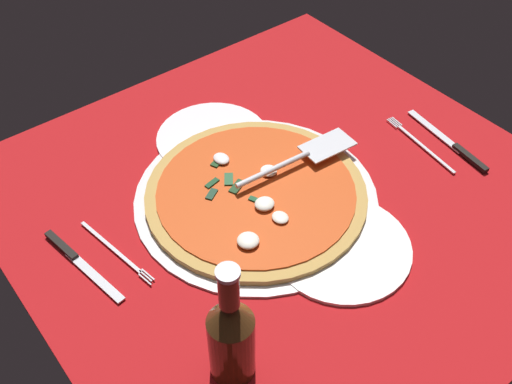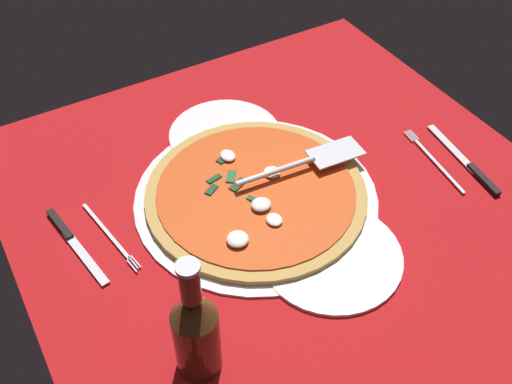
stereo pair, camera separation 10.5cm
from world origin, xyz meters
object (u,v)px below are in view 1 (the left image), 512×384
dinner_plate_left (341,247)px  beer_bottle (231,336)px  place_setting_near (437,146)px  pizza_server (301,157)px  pizza (256,193)px  dinner_plate_right (213,139)px  place_setting_far (96,258)px

dinner_plate_left → beer_bottle: size_ratio=1.04×
place_setting_near → pizza_server: bearing=74.4°
dinner_plate_left → pizza_server: (17.65, -6.72, 3.39)cm
pizza → beer_bottle: size_ratio=1.75×
dinner_plate_right → pizza_server: bearing=-157.7°
place_setting_far → beer_bottle: size_ratio=0.92×
dinner_plate_left → pizza_server: pizza_server is taller
dinner_plate_right → place_setting_far: 33.85cm
place_setting_near → dinner_plate_left: bearing=109.6°
place_setting_near → place_setting_far: same height
place_setting_far → beer_bottle: 30.59cm
beer_bottle → pizza_server: bearing=-54.3°
dinner_plate_left → pizza: size_ratio=0.59×
pizza_server → place_setting_near: size_ratio=1.16×
place_setting_near → dinner_plate_right: bearing=56.7°
dinner_plate_left → pizza: (17.30, 3.77, 1.04)cm
pizza → place_setting_far: (5.48, 28.19, -1.18)cm
place_setting_near → place_setting_far: (16.14, 63.98, -0.01)cm
pizza_server → dinner_plate_left: bearing=-106.4°
place_setting_near → place_setting_far: bearing=83.7°
pizza → beer_bottle: bearing=136.1°
pizza → place_setting_near: pizza is taller
dinner_plate_left → place_setting_near: bearing=-78.3°
pizza → place_setting_near: size_ratio=1.77×
dinner_plate_left → place_setting_far: size_ratio=1.13×
place_setting_near → place_setting_far: 65.98cm
pizza → pizza_server: 10.75cm
dinner_plate_right → place_setting_near: bearing=-131.2°
dinner_plate_left → dinner_plate_right: size_ratio=1.05×
dinner_plate_right → pizza_server: pizza_server is taller
dinner_plate_left → pizza_server: bearing=-20.8°
dinner_plate_right → pizza: bearing=169.2°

